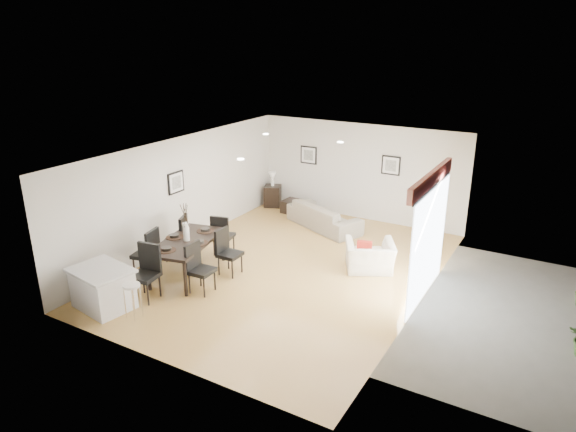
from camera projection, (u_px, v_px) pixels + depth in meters
The scene contains 26 objects.
ground at pixel (288, 269), 11.51m from camera, with size 8.00×8.00×0.00m, color tan.
wall_back at pixel (360, 172), 14.32m from camera, with size 6.00×0.04×2.70m, color silver.
wall_front at pixel (157, 287), 7.80m from camera, with size 6.00×0.04×2.70m, color silver.
wall_left at pixel (181, 192), 12.47m from camera, with size 0.04×8.00×2.70m, color silver.
wall_right at pixel (426, 239), 9.65m from camera, with size 0.04×8.00×2.70m, color silver.
ceiling at pixel (288, 151), 10.61m from camera, with size 6.00×8.00×0.02m, color white.
sofa at pixel (324, 216), 13.89m from camera, with size 2.25×0.88×0.66m, color gray.
armchair at pixel (370, 256), 11.36m from camera, with size 1.04×0.91×0.68m, color beige.
dining_table at pixel (187, 244), 11.03m from camera, with size 1.36×2.09×0.80m.
dining_chair_wnear at pixel (149, 250), 11.01m from camera, with size 0.57×0.57×1.07m.
dining_chair_wfar at pixel (179, 235), 11.82m from camera, with size 0.63×0.63×1.08m.
dining_chair_enear at pixel (198, 265), 10.36m from camera, with size 0.48×0.48×1.04m.
dining_chair_efar at pixel (226, 249), 11.15m from camera, with size 0.46×0.46×1.02m.
dining_chair_head at pixel (147, 268), 10.10m from camera, with size 0.57×0.57×1.12m.
dining_chair_foot at pixel (222, 233), 12.06m from camera, with size 0.54×0.54×1.01m.
vase at pixel (186, 225), 10.89m from camera, with size 1.07×1.64×0.83m.
coffee_table at pixel (298, 207), 15.04m from camera, with size 0.92×0.55×0.37m, color black.
side_table at pixel (273, 196), 15.64m from camera, with size 0.48×0.48×0.64m, color black.
table_lamp at pixel (272, 177), 15.44m from camera, with size 0.22×0.22×0.42m.
cushion at pixel (364, 248), 11.25m from camera, with size 0.33×0.10×0.33m, color maroon.
kitchen_island at pixel (103, 288), 9.79m from camera, with size 1.27×1.05×0.80m.
bar_stool at pixel (132, 289), 9.36m from camera, with size 0.31×0.31×0.69m.
framed_print_back_left at pixel (309, 155), 14.95m from camera, with size 0.52×0.04×0.52m.
framed_print_back_right at pixel (391, 165), 13.77m from camera, with size 0.52×0.04×0.52m.
framed_print_left_wall at pixel (176, 182), 12.19m from camera, with size 0.04×0.52×0.52m.
sliding_door at pixel (430, 218), 9.81m from camera, with size 0.12×2.70×2.57m.
Camera 1 is at (5.22, -9.05, 4.98)m, focal length 32.00 mm.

